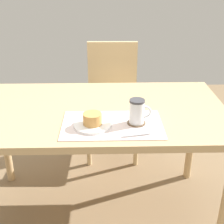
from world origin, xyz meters
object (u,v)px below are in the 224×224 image
pastry (92,119)px  pastry_plate (93,125)px  dining_table (97,120)px  coffee_mug (137,111)px  wooden_chair (112,94)px

pastry → pastry_plate: bearing=0.0°
dining_table → coffee_mug: (0.20, -0.18, 0.14)m
wooden_chair → pastry: 0.99m
pastry → dining_table: bearing=85.8°
pastry_plate → coffee_mug: size_ratio=1.51×
dining_table → coffee_mug: bearing=-43.1°
wooden_chair → pastry: (-0.12, -0.95, 0.27)m
pastry → coffee_mug: bearing=6.3°
dining_table → pastry: size_ratio=15.67×
dining_table → coffee_mug: size_ratio=11.74×
wooden_chair → coffee_mug: size_ratio=7.36×
dining_table → pastry: (-0.02, -0.21, 0.11)m
dining_table → wooden_chair: bearing=82.1°
pastry_plate → wooden_chair: bearing=82.9°
pastry_plate → dining_table: bearing=85.8°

